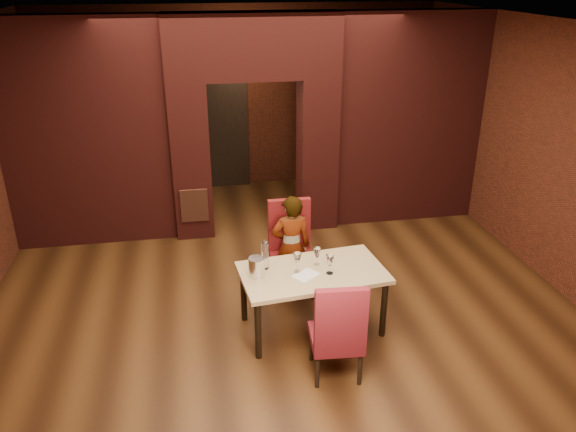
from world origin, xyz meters
name	(u,v)px	position (x,y,z in m)	size (l,w,h in m)	color
floor	(277,292)	(0.00, 0.00, 0.00)	(8.00, 8.00, 0.00)	#462711
ceiling	(275,25)	(0.00, 0.00, 3.20)	(7.00, 8.00, 0.04)	silver
wall_back	(240,99)	(0.00, 4.00, 1.60)	(7.00, 0.04, 3.20)	#612514
wall_right	(554,156)	(3.50, 0.00, 1.60)	(0.04, 8.00, 3.20)	#612514
pillar_left	(191,160)	(-0.95, 2.00, 1.15)	(0.55, 0.55, 2.30)	maroon
pillar_right	(317,153)	(0.95, 2.00, 1.15)	(0.55, 0.55, 2.30)	maroon
lintel	(252,46)	(0.00, 2.00, 2.75)	(2.45, 0.55, 0.90)	maroon
wing_wall_left	(86,135)	(-2.36, 2.00, 1.60)	(2.27, 0.35, 3.20)	maroon
wing_wall_right	(407,120)	(2.36, 2.00, 1.60)	(2.27, 0.35, 3.20)	maroon
vent_panel	(194,206)	(-0.95, 1.71, 0.55)	(0.40, 0.03, 0.50)	brown
rear_door	(220,131)	(-0.40, 3.94, 1.05)	(0.90, 0.08, 2.10)	black
rear_door_frame	(220,131)	(-0.40, 3.90, 1.05)	(1.02, 0.04, 2.22)	black
dining_table	(312,300)	(0.26, -0.80, 0.37)	(1.56, 0.88, 0.73)	tan
chair_far	(292,250)	(0.19, 0.02, 0.58)	(0.53, 0.53, 1.16)	maroon
chair_near	(336,326)	(0.33, -1.59, 0.55)	(0.50, 0.50, 1.09)	maroon
person_seated	(291,247)	(0.16, -0.06, 0.66)	(0.48, 0.32, 1.32)	white
wine_glass_a	(297,263)	(0.10, -0.79, 0.84)	(0.09, 0.09, 0.22)	white
wine_glass_b	(317,256)	(0.34, -0.67, 0.83)	(0.08, 0.08, 0.20)	white
wine_glass_c	(330,264)	(0.43, -0.88, 0.84)	(0.09, 0.09, 0.22)	white
tasting_sheet	(306,275)	(0.17, -0.88, 0.73)	(0.26, 0.19, 0.00)	silver
wine_bucket	(257,267)	(-0.35, -0.80, 0.84)	(0.18, 0.18, 0.21)	silver
water_bottle	(265,255)	(-0.23, -0.65, 0.90)	(0.08, 0.08, 0.33)	white
potted_plant	(352,265)	(1.00, 0.11, 0.23)	(0.41, 0.36, 0.46)	#316E2C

